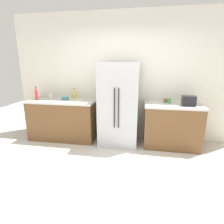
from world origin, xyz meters
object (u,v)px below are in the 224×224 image
at_px(cup_b, 51,96).
at_px(cup_c, 165,100).
at_px(refrigerator, 119,104).
at_px(cup_a, 169,101).
at_px(toaster, 189,101).
at_px(bottle_a, 37,95).
at_px(bowl_a, 65,98).
at_px(bottle_b, 74,95).

xyz_separation_m(cup_b, cup_c, (2.64, 0.00, -0.02)).
xyz_separation_m(refrigerator, cup_c, (0.97, 0.21, 0.08)).
height_order(refrigerator, cup_a, refrigerator).
bearing_deg(toaster, bottle_a, 179.89).
distance_m(cup_a, bowl_a, 2.30).
xyz_separation_m(bottle_a, cup_c, (2.85, 0.25, -0.08)).
height_order(bottle_a, bowl_a, bottle_a).
bearing_deg(bowl_a, bottle_b, 37.59).
xyz_separation_m(cup_a, cup_b, (-2.71, 0.08, 0.00)).
bearing_deg(toaster, bowl_a, 176.69).
distance_m(refrigerator, cup_c, 0.99).
distance_m(cup_b, cup_c, 2.64).
distance_m(bottle_a, bottle_b, 0.84).
height_order(refrigerator, bottle_b, refrigerator).
relative_size(cup_a, cup_c, 1.19).
height_order(refrigerator, cup_b, refrigerator).
distance_m(toaster, cup_c, 0.49).
bearing_deg(bottle_b, toaster, -6.63).
bearing_deg(cup_c, cup_b, -179.99).
bearing_deg(cup_c, bottle_a, -174.93).
bearing_deg(cup_b, bowl_a, -14.35).
height_order(bottle_b, bowl_a, bottle_b).
distance_m(bottle_b, cup_b, 0.59).
relative_size(refrigerator, bottle_b, 7.06).
distance_m(toaster, cup_a, 0.39).
xyz_separation_m(bottle_b, bowl_a, (-0.17, -0.13, -0.06)).
bearing_deg(cup_a, bowl_a, -179.42).
bearing_deg(cup_c, toaster, -32.10).
bearing_deg(cup_c, cup_a, -51.01).
relative_size(toaster, bottle_b, 1.02).
bearing_deg(bottle_b, cup_a, -2.99).
distance_m(refrigerator, bowl_a, 1.27).
relative_size(refrigerator, bowl_a, 10.82).
relative_size(bottle_b, cup_b, 2.32).
distance_m(refrigerator, cup_a, 1.05).
distance_m(refrigerator, cup_b, 1.69).
relative_size(bottle_b, bowl_a, 1.53).
relative_size(bottle_a, cup_b, 2.82).
bearing_deg(bowl_a, cup_b, 165.65).
bearing_deg(cup_b, refrigerator, -6.98).
height_order(toaster, bowl_a, toaster).
height_order(toaster, cup_a, toaster).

